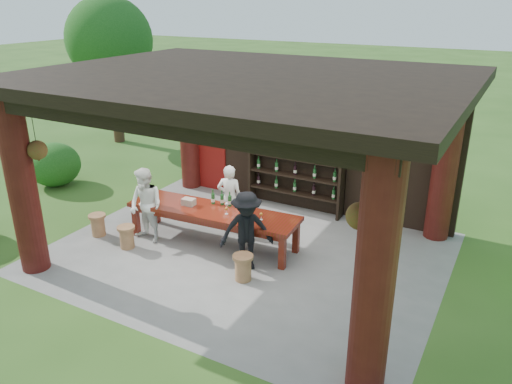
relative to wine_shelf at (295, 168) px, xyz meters
The scene contains 15 objects.
ground 2.66m from the wine_shelf, 87.97° to the right, with size 90.00×90.00×0.00m, color #2D5119.
pavilion 2.30m from the wine_shelf, 87.91° to the right, with size 7.50×6.00×3.60m.
wine_shelf is the anchor object (origin of this frame).
tasting_table 2.55m from the wine_shelf, 106.14° to the right, with size 3.62×1.15×0.75m.
stool_near_left 4.10m from the wine_shelf, 121.76° to the right, with size 0.35×0.35×0.47m.
stool_near_right 3.49m from the wine_shelf, 80.82° to the right, with size 0.37×0.37×0.49m.
stool_far_left 4.55m from the wine_shelf, 132.71° to the right, with size 0.36×0.36×0.47m.
host 1.91m from the wine_shelf, 112.27° to the right, with size 0.54×0.36×1.49m, color white.
guest_woman 3.56m from the wine_shelf, 123.55° to the right, with size 0.75×0.59×1.55m, color white.
guest_man 3.00m from the wine_shelf, 82.44° to the right, with size 0.98×0.56×1.52m, color black.
table_bottles 2.23m from the wine_shelf, 107.68° to the right, with size 0.44×0.14×0.31m.
table_glasses 2.36m from the wine_shelf, 93.15° to the right, with size 0.90×0.28×0.15m.
napkin_basket 2.77m from the wine_shelf, 117.08° to the right, with size 0.26×0.18×0.14m, color #BF6672.
shrubs 4.48m from the wine_shelf, 15.76° to the right, with size 21.80×8.10×1.36m.
trees 4.67m from the wine_shelf, ahead, with size 21.34×10.22×4.80m.
Camera 1 is at (4.38, -7.58, 4.74)m, focal length 35.00 mm.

